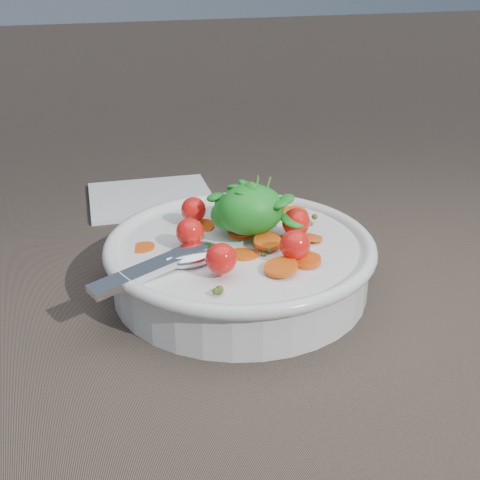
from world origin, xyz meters
name	(u,v)px	position (x,y,z in m)	size (l,w,h in m)	color
ground	(212,284)	(0.00, 0.00, 0.00)	(6.00, 6.00, 0.00)	brown
bowl	(240,260)	(0.03, -0.02, 0.03)	(0.30, 0.28, 0.12)	silver
napkin	(151,198)	(-0.01, 0.27, 0.00)	(0.17, 0.15, 0.01)	white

